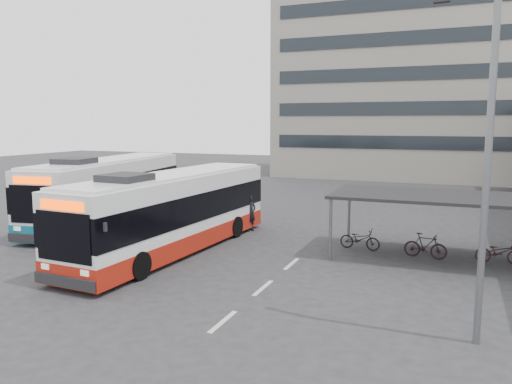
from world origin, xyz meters
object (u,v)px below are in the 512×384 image
at_px(bus_main, 173,212).
at_px(lamp_post, 484,147).
at_px(pedestrian, 250,213).
at_px(bus_teal, 109,190).

height_order(bus_main, lamp_post, lamp_post).
bearing_deg(pedestrian, bus_main, -173.41).
distance_m(pedestrian, lamp_post, 14.39).
bearing_deg(lamp_post, bus_teal, 163.15).
bearing_deg(lamp_post, pedestrian, 145.79).
xyz_separation_m(bus_teal, pedestrian, (8.09, 0.53, -0.79)).
height_order(bus_main, bus_teal, bus_teal).
distance_m(bus_teal, lamp_post, 20.44).
height_order(bus_teal, pedestrian, bus_teal).
relative_size(bus_main, lamp_post, 1.43).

